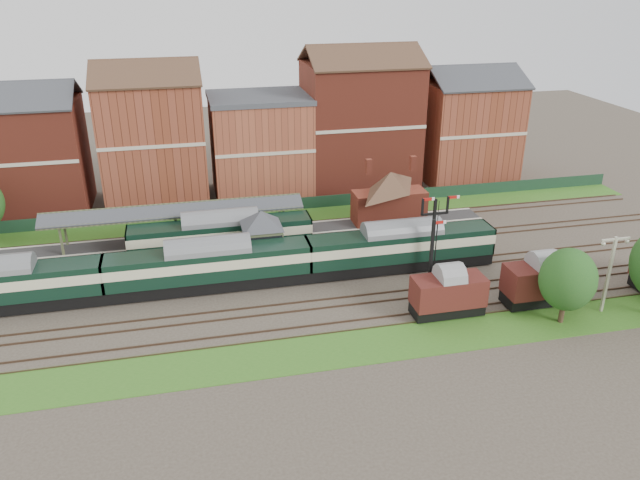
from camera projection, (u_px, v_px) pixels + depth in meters
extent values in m
plane|color=#473D33|center=(300.00, 280.00, 58.69)|extent=(160.00, 160.00, 0.00)
cube|color=#2D6619|center=(273.00, 218.00, 72.92)|extent=(90.00, 4.50, 0.06)
cube|color=#2D6619|center=(330.00, 350.00, 47.99)|extent=(90.00, 5.00, 0.06)
cube|color=#193823|center=(270.00, 206.00, 74.41)|extent=(90.00, 0.12, 1.50)
cube|color=#2D2D2D|center=(236.00, 239.00, 66.15)|extent=(55.00, 3.40, 1.00)
cube|color=#657754|center=(263.00, 257.00, 60.48)|extent=(3.40, 3.20, 2.40)
cube|color=#3F492D|center=(262.00, 236.00, 59.59)|extent=(3.60, 3.40, 2.00)
pyramid|color=#383A3F|center=(261.00, 219.00, 58.85)|extent=(5.40, 5.40, 1.60)
cube|color=brown|center=(342.00, 250.00, 62.15)|extent=(3.00, 2.40, 2.20)
cube|color=#4C3323|center=(344.00, 239.00, 60.98)|extent=(3.20, 1.34, 0.79)
cube|color=#4C3323|center=(341.00, 234.00, 62.14)|extent=(3.20, 1.34, 0.79)
cube|color=maroon|center=(389.00, 206.00, 68.70)|extent=(8.00, 3.00, 3.50)
pyramid|color=#4C3323|center=(390.00, 182.00, 67.54)|extent=(8.10, 8.10, 2.20)
cube|color=maroon|center=(368.00, 179.00, 66.82)|extent=(0.60, 0.60, 1.60)
cube|color=maroon|center=(412.00, 176.00, 67.84)|extent=(0.60, 0.60, 1.60)
cube|color=#3F492D|center=(61.00, 239.00, 60.63)|extent=(0.22, 0.22, 3.40)
cube|color=#3F492D|center=(280.00, 211.00, 67.43)|extent=(0.22, 0.22, 3.40)
cube|color=#383A3F|center=(175.00, 211.00, 62.41)|extent=(26.00, 1.99, 0.90)
cube|color=#383A3F|center=(174.00, 204.00, 64.10)|extent=(26.00, 1.99, 0.90)
cube|color=#3F492D|center=(174.00, 204.00, 63.10)|extent=(26.00, 0.20, 0.20)
cube|color=black|center=(432.00, 240.00, 57.28)|extent=(0.25, 0.25, 8.00)
cube|color=black|center=(435.00, 214.00, 56.22)|extent=(2.60, 0.18, 0.18)
cube|color=#B2140F|center=(429.00, 199.00, 55.50)|extent=(1.10, 0.08, 0.25)
cube|color=#B2140F|center=(454.00, 197.00, 55.99)|extent=(1.10, 0.08, 0.25)
cube|color=black|center=(431.00, 263.00, 52.87)|extent=(0.25, 0.25, 8.00)
cube|color=#B2140F|center=(440.00, 222.00, 51.47)|extent=(1.10, 0.08, 0.25)
cube|color=beige|center=(608.00, 275.00, 51.92)|extent=(0.22, 0.22, 7.00)
cube|color=beige|center=(616.00, 239.00, 50.57)|extent=(2.60, 0.15, 0.15)
cube|color=maroon|center=(22.00, 158.00, 72.59)|extent=(14.00, 10.00, 13.00)
cube|color=brown|center=(153.00, 142.00, 75.24)|extent=(12.00, 10.00, 15.00)
cube|color=#9A4C31|center=(261.00, 148.00, 78.50)|extent=(12.00, 10.00, 12.00)
cube|color=maroon|center=(360.00, 126.00, 80.34)|extent=(14.00, 10.00, 16.00)
cube|color=brown|center=(467.00, 131.00, 84.01)|extent=(12.00, 10.00, 13.00)
cube|color=black|center=(211.00, 282.00, 56.71)|extent=(18.21, 2.55, 1.11)
cube|color=black|center=(209.00, 264.00, 55.95)|extent=(18.21, 2.83, 2.63)
cube|color=beige|center=(209.00, 261.00, 55.82)|extent=(18.23, 2.87, 0.91)
cube|color=slate|center=(208.00, 249.00, 55.35)|extent=(18.21, 2.83, 0.61)
cube|color=black|center=(400.00, 263.00, 60.42)|extent=(18.21, 2.55, 1.11)
cube|color=black|center=(401.00, 245.00, 59.66)|extent=(18.21, 2.83, 2.63)
cube|color=beige|center=(401.00, 242.00, 59.53)|extent=(18.23, 2.87, 0.91)
cube|color=slate|center=(402.00, 231.00, 59.06)|extent=(18.21, 2.83, 0.61)
cube|color=black|center=(222.00, 251.00, 62.82)|extent=(18.07, 2.53, 1.10)
cube|color=black|center=(221.00, 234.00, 62.06)|extent=(18.07, 2.81, 2.61)
cube|color=beige|center=(221.00, 231.00, 61.94)|extent=(18.09, 2.85, 0.90)
cube|color=slate|center=(220.00, 221.00, 61.47)|extent=(18.07, 2.81, 0.60)
cube|color=black|center=(447.00, 308.00, 52.65)|extent=(6.05, 2.23, 0.91)
cube|color=#471A14|center=(448.00, 291.00, 51.97)|extent=(6.05, 2.62, 2.42)
cube|color=gray|center=(450.00, 277.00, 51.43)|extent=(6.05, 2.62, 0.44)
cube|color=black|center=(539.00, 297.00, 54.39)|extent=(6.39, 2.35, 0.96)
cube|color=#471A14|center=(542.00, 279.00, 53.68)|extent=(6.39, 2.77, 2.55)
cube|color=gray|center=(544.00, 264.00, 53.11)|extent=(6.39, 2.77, 0.47)
cylinder|color=#382619|center=(563.00, 306.00, 51.14)|extent=(0.44, 0.44, 3.09)
ellipsoid|color=#154A1B|center=(568.00, 279.00, 50.14)|extent=(4.54, 4.54, 5.22)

